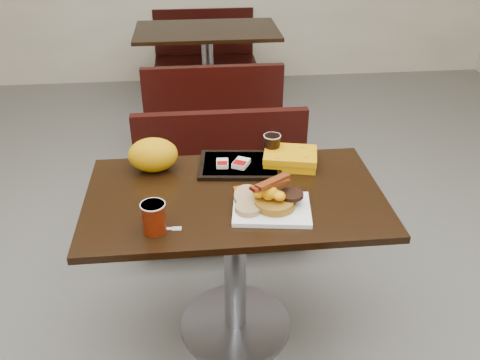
{
  "coord_description": "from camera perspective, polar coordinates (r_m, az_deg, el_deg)",
  "views": [
    {
      "loc": [
        -0.15,
        -1.75,
        1.86
      ],
      "look_at": [
        0.02,
        -0.01,
        0.82
      ],
      "focal_mm": 38.42,
      "sensor_mm": 36.0,
      "label": 1
    }
  ],
  "objects": [
    {
      "name": "table_far",
      "position": [
        4.6,
        -3.57,
        11.85
      ],
      "size": [
        1.2,
        0.7,
        0.75
      ],
      "primitive_type": null,
      "color": "black",
      "rests_on": "floor"
    },
    {
      "name": "muffin_top",
      "position": [
        1.98,
        0.8,
        -1.85
      ],
      "size": [
        0.11,
        0.11,
        0.06
      ],
      "primitive_type": "cylinder",
      "rotation": [
        0.38,
        0.0,
        -0.04
      ],
      "color": "tan",
      "rests_on": "platter"
    },
    {
      "name": "pancake_stack",
      "position": [
        1.96,
        3.94,
        -2.53
      ],
      "size": [
        0.18,
        0.18,
        0.03
      ],
      "primitive_type": "cylinder",
      "rotation": [
        0.0,
        0.0,
        -0.14
      ],
      "color": "#936518",
      "rests_on": "platter"
    },
    {
      "name": "tray",
      "position": [
        2.27,
        0.01,
        1.69
      ],
      "size": [
        0.38,
        0.29,
        0.02
      ],
      "primitive_type": "cube",
      "rotation": [
        0.0,
        0.0,
        -0.11
      ],
      "color": "black",
      "rests_on": "table_near"
    },
    {
      "name": "hashbrown_sleeve_right",
      "position": [
        2.24,
        0.13,
        1.87
      ],
      "size": [
        0.09,
        0.1,
        0.02
      ],
      "primitive_type": "cube",
      "rotation": [
        0.0,
        0.0,
        -0.49
      ],
      "color": "silver",
      "rests_on": "tray"
    },
    {
      "name": "paper_bag",
      "position": [
        2.24,
        -9.63,
        2.78
      ],
      "size": [
        0.25,
        0.21,
        0.15
      ],
      "primitive_type": "ellipsoid",
      "rotation": [
        0.0,
        0.0,
        0.28
      ],
      "color": "orange",
      "rests_on": "table_near"
    },
    {
      "name": "bench_far_n",
      "position": [
        5.27,
        -3.92,
        14.14
      ],
      "size": [
        1.0,
        0.46,
        0.72
      ],
      "primitive_type": null,
      "color": "black",
      "rests_on": "floor"
    },
    {
      "name": "bacon_strips",
      "position": [
        1.93,
        3.39,
        -0.43
      ],
      "size": [
        0.2,
        0.17,
        0.01
      ],
      "primitive_type": null,
      "rotation": [
        0.0,
        0.0,
        0.58
      ],
      "color": "#3F0604",
      "rests_on": "scrambled_eggs"
    },
    {
      "name": "bench_far_s",
      "position": [
        3.95,
        -3.09,
        8.38
      ],
      "size": [
        1.0,
        0.46,
        0.72
      ],
      "primitive_type": null,
      "color": "black",
      "rests_on": "floor"
    },
    {
      "name": "table_near",
      "position": [
        2.3,
        -0.55,
        -9.47
      ],
      "size": [
        1.2,
        0.7,
        0.75
      ],
      "primitive_type": null,
      "color": "black",
      "rests_on": "floor"
    },
    {
      "name": "coffee_cup_near",
      "position": [
        1.86,
        -9.54,
        -4.17
      ],
      "size": [
        0.09,
        0.09,
        0.12
      ],
      "primitive_type": "cylinder",
      "rotation": [
        0.0,
        0.0,
        -0.02
      ],
      "color": "#921D05",
      "rests_on": "table_near"
    },
    {
      "name": "sausage_patty",
      "position": [
        1.98,
        5.73,
        -1.61
      ],
      "size": [
        0.1,
        0.1,
        0.01
      ],
      "primitive_type": "cylinder",
      "rotation": [
        0.0,
        0.0,
        0.12
      ],
      "color": "black",
      "rests_on": "pancake_stack"
    },
    {
      "name": "platter",
      "position": [
        1.97,
        3.53,
        -3.21
      ],
      "size": [
        0.32,
        0.27,
        0.02
      ],
      "primitive_type": "cube",
      "rotation": [
        0.0,
        0.0,
        -0.14
      ],
      "color": "white",
      "rests_on": "table_near"
    },
    {
      "name": "fork",
      "position": [
        1.9,
        -8.84,
        -5.4
      ],
      "size": [
        0.12,
        0.03,
        0.0
      ],
      "primitive_type": null,
      "rotation": [
        0.0,
        0.0,
        -0.05
      ],
      "color": "white",
      "rests_on": "table_near"
    },
    {
      "name": "clamshell",
      "position": [
        2.28,
        5.59,
        2.42
      ],
      "size": [
        0.26,
        0.22,
        0.06
      ],
      "primitive_type": "cube",
      "rotation": [
        0.0,
        0.0,
        -0.22
      ],
      "color": "#D78E03",
      "rests_on": "table_near"
    },
    {
      "name": "condiment_syrup",
      "position": [
        2.1,
        -0.17,
        -0.97
      ],
      "size": [
        0.04,
        0.03,
        0.01
      ],
      "primitive_type": "cube",
      "rotation": [
        0.0,
        0.0,
        0.17
      ],
      "color": "#B13F07",
      "rests_on": "table_near"
    },
    {
      "name": "knife",
      "position": [
        2.0,
        5.27,
        -2.92
      ],
      "size": [
        0.07,
        0.19,
        0.0
      ],
      "primitive_type": "cube",
      "rotation": [
        0.0,
        0.0,
        -1.27
      ],
      "color": "white",
      "rests_on": "table_near"
    },
    {
      "name": "coffee_cup_far",
      "position": [
        2.31,
        3.57,
        3.85
      ],
      "size": [
        0.07,
        0.07,
        0.1
      ],
      "primitive_type": "cylinder",
      "rotation": [
        0.0,
        0.0,
        -0.03
      ],
      "color": "black",
      "rests_on": "tray"
    },
    {
      "name": "bench_near_n",
      "position": [
        2.87,
        -1.82,
        -0.7
      ],
      "size": [
        1.0,
        0.46,
        0.72
      ],
      "primitive_type": null,
      "color": "black",
      "rests_on": "floor"
    },
    {
      "name": "scrambled_eggs",
      "position": [
        1.94,
        3.35,
        -1.51
      ],
      "size": [
        0.11,
        0.1,
        0.06
      ],
      "primitive_type": "ellipsoid",
      "rotation": [
        0.0,
        0.0,
        0.08
      ],
      "color": "#F6A804",
      "rests_on": "pancake_stack"
    },
    {
      "name": "muffin_bottom",
      "position": [
        1.94,
        0.91,
        -3.15
      ],
      "size": [
        0.12,
        0.12,
        0.02
      ],
      "primitive_type": "cylinder",
      "rotation": [
        0.0,
        0.0,
        -0.26
      ],
      "color": "tan",
      "rests_on": "platter"
    },
    {
      "name": "hashbrown_sleeve_left",
      "position": [
        2.24,
        -1.98,
        1.85
      ],
      "size": [
        0.05,
        0.07,
        0.02
      ],
      "primitive_type": "cube",
      "rotation": [
        0.0,
        0.0,
        -0.06
      ],
      "color": "silver",
      "rests_on": "tray"
    },
    {
      "name": "floor",
      "position": [
        2.56,
        -0.51,
        -15.91
      ],
      "size": [
        6.0,
        7.0,
        0.01
      ],
      "primitive_type": "cube",
      "color": "slate",
      "rests_on": "ground"
    }
  ]
}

